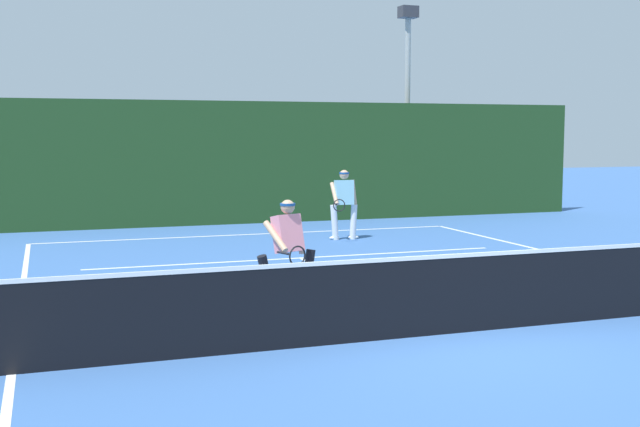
% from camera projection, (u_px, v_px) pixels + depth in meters
% --- Properties ---
extents(ground_plane, '(80.00, 80.00, 0.00)m').
position_uv_depth(ground_plane, '(455.00, 333.00, 10.16)').
color(ground_plane, '#3A64A5').
extents(court_line_baseline_far, '(10.64, 0.10, 0.01)m').
position_uv_depth(court_line_baseline_far, '(252.00, 234.00, 20.02)').
color(court_line_baseline_far, white).
rests_on(court_line_baseline_far, ground_plane).
extents(court_line_sideline_left, '(0.10, 21.00, 0.01)m').
position_uv_depth(court_line_sideline_left, '(11.00, 374.00, 8.41)').
color(court_line_sideline_left, white).
rests_on(court_line_sideline_left, ground_plane).
extents(court_line_service, '(8.68, 0.10, 0.01)m').
position_uv_depth(court_line_service, '(301.00, 258.00, 16.24)').
color(court_line_service, white).
rests_on(court_line_service, ground_plane).
extents(court_line_centre, '(0.10, 6.40, 0.01)m').
position_uv_depth(court_line_centre, '(361.00, 287.00, 13.16)').
color(court_line_centre, white).
rests_on(court_line_centre, ground_plane).
extents(tennis_net, '(11.66, 0.09, 1.05)m').
position_uv_depth(tennis_net, '(456.00, 293.00, 10.10)').
color(tennis_net, '#1E4723').
rests_on(tennis_net, ground_plane).
extents(player_near, '(1.04, 0.96, 1.58)m').
position_uv_depth(player_near, '(288.00, 247.00, 11.79)').
color(player_near, black).
rests_on(player_near, ground_plane).
extents(player_far, '(0.86, 0.87, 1.68)m').
position_uv_depth(player_far, '(344.00, 201.00, 18.98)').
color(player_far, silver).
rests_on(player_far, ground_plane).
extents(tennis_ball, '(0.07, 0.07, 0.07)m').
position_uv_depth(tennis_ball, '(446.00, 257.00, 16.14)').
color(tennis_ball, '#D1E033').
rests_on(tennis_ball, ground_plane).
extents(back_fence_windscreen, '(22.01, 0.12, 3.44)m').
position_uv_depth(back_fence_windscreen, '(230.00, 163.00, 22.09)').
color(back_fence_windscreen, '#20421C').
rests_on(back_fence_windscreen, ground_plane).
extents(light_pole, '(0.55, 0.44, 6.50)m').
position_uv_depth(light_pole, '(407.00, 85.00, 24.97)').
color(light_pole, '#9EA39E').
rests_on(light_pole, ground_plane).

